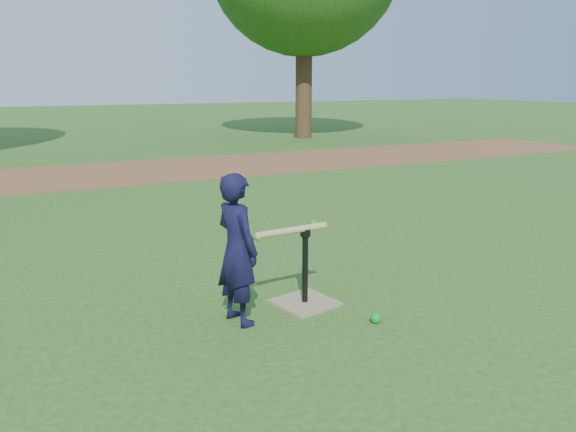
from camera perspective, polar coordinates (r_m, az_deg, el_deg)
name	(u,v)px	position (r m, az deg, el deg)	size (l,w,h in m)	color
ground	(284,319)	(4.21, -0.37, -10.47)	(80.00, 80.00, 0.00)	#285116
dirt_strip	(112,173)	(11.22, -17.44, 4.18)	(24.00, 3.00, 0.01)	brown
child	(237,249)	(4.01, -5.19, -3.39)	(0.40, 0.26, 1.10)	black
wiffle_ball_ground	(376,318)	(4.18, 8.92, -10.20)	(0.08, 0.08, 0.08)	#0D9621
batting_tee	(305,291)	(4.44, 1.73, -7.60)	(0.51, 0.51, 0.61)	#937E5D
swing_action	(294,230)	(4.23, 0.57, -1.39)	(0.63, 0.20, 0.08)	tan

